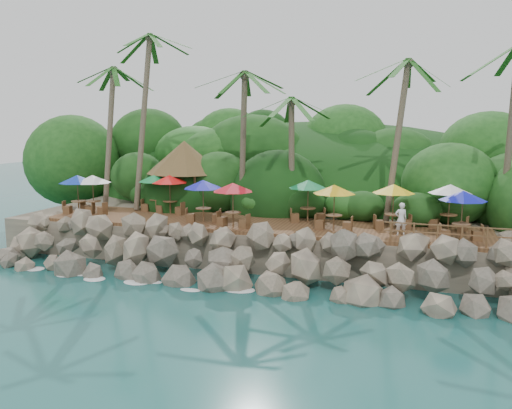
% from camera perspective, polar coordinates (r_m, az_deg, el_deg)
% --- Properties ---
extents(ground, '(140.00, 140.00, 0.00)m').
position_cam_1_polar(ground, '(25.87, -4.27, -9.46)').
color(ground, '#19514F').
rests_on(ground, ground).
extents(land_base, '(32.00, 25.20, 2.10)m').
position_cam_1_polar(land_base, '(40.41, 4.49, -1.18)').
color(land_base, gray).
rests_on(land_base, ground).
extents(jungle_hill, '(44.80, 28.00, 15.40)m').
position_cam_1_polar(jungle_hill, '(47.79, 6.65, -0.90)').
color(jungle_hill, '#143811').
rests_on(jungle_hill, ground).
extents(seawall, '(29.00, 4.00, 2.30)m').
position_cam_1_polar(seawall, '(27.32, -2.67, -5.92)').
color(seawall, gray).
rests_on(seawall, ground).
extents(terrace, '(26.00, 5.00, 0.20)m').
position_cam_1_polar(terrace, '(30.75, -0.00, -2.21)').
color(terrace, brown).
rests_on(terrace, land_base).
extents(jungle_foliage, '(44.00, 16.00, 12.00)m').
position_cam_1_polar(jungle_foliage, '(39.65, 4.12, -2.92)').
color(jungle_foliage, '#143811').
rests_on(jungle_foliage, ground).
extents(foam_line, '(25.20, 0.80, 0.06)m').
position_cam_1_polar(foam_line, '(26.12, -4.01, -9.20)').
color(foam_line, white).
rests_on(foam_line, ground).
extents(palms, '(30.94, 6.83, 12.80)m').
position_cam_1_polar(palms, '(32.95, 1.78, 15.07)').
color(palms, brown).
rests_on(palms, ground).
extents(palapa, '(5.16, 5.16, 4.60)m').
position_cam_1_polar(palapa, '(36.09, -7.78, 5.13)').
color(palapa, brown).
rests_on(palapa, ground).
extents(dining_clusters, '(25.26, 5.40, 2.50)m').
position_cam_1_polar(dining_clusters, '(30.63, -0.45, 1.88)').
color(dining_clusters, brown).
rests_on(dining_clusters, terrace).
extents(railing, '(7.20, 0.10, 1.00)m').
position_cam_1_polar(railing, '(26.83, 21.48, -2.97)').
color(railing, brown).
rests_on(railing, terrace).
extents(waiter, '(0.73, 0.60, 1.72)m').
position_cam_1_polar(waiter, '(28.37, 15.47, -1.51)').
color(waiter, white).
rests_on(waiter, terrace).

